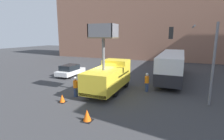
% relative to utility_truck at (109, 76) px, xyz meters
% --- Properties ---
extents(ground_plane, '(120.00, 120.00, 0.00)m').
position_rel_utility_truck_xyz_m(ground_plane, '(-0.99, 0.22, -1.53)').
color(ground_plane, '#38383A').
extents(building_backdrop_far, '(44.00, 10.00, 16.64)m').
position_rel_utility_truck_xyz_m(building_backdrop_far, '(-0.99, 26.86, 6.79)').
color(building_backdrop_far, '#936651').
rests_on(building_backdrop_far, ground_plane).
extents(utility_truck, '(2.43, 6.17, 6.07)m').
position_rel_utility_truck_xyz_m(utility_truck, '(0.00, 0.00, 0.00)').
color(utility_truck, yellow).
rests_on(utility_truck, ground_plane).
extents(city_bus, '(2.56, 11.52, 3.14)m').
position_rel_utility_truck_xyz_m(city_bus, '(5.08, 7.30, 0.32)').
color(city_bus, '#232328').
rests_on(city_bus, ground_plane).
extents(traffic_light_pole, '(3.30, 3.05, 6.09)m').
position_rel_utility_truck_xyz_m(traffic_light_pole, '(7.19, -0.06, 2.56)').
color(traffic_light_pole, slate).
rests_on(traffic_light_pole, ground_plane).
extents(road_worker_near_truck, '(0.38, 0.38, 1.74)m').
position_rel_utility_truck_xyz_m(road_worker_near_truck, '(-2.06, -2.33, -0.67)').
color(road_worker_near_truck, navy).
rests_on(road_worker_near_truck, ground_plane).
extents(road_worker_directing, '(0.38, 0.38, 1.76)m').
position_rel_utility_truck_xyz_m(road_worker_directing, '(3.26, 1.42, -0.66)').
color(road_worker_directing, navy).
rests_on(road_worker_directing, ground_plane).
extents(traffic_cone_near_truck, '(0.65, 0.65, 0.74)m').
position_rel_utility_truck_xyz_m(traffic_cone_near_truck, '(1.02, -5.74, -1.19)').
color(traffic_cone_near_truck, black).
rests_on(traffic_cone_near_truck, ground_plane).
extents(traffic_cone_mid_road, '(0.55, 0.55, 0.63)m').
position_rel_utility_truck_xyz_m(traffic_cone_mid_road, '(-2.33, -3.80, -1.24)').
color(traffic_cone_mid_road, black).
rests_on(traffic_cone_mid_road, ground_plane).
extents(parked_car_curbside, '(1.87, 4.23, 1.46)m').
position_rel_utility_truck_xyz_m(parked_car_curbside, '(-7.14, 4.12, -0.80)').
color(parked_car_curbside, silver).
rests_on(parked_car_curbside, ground_plane).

